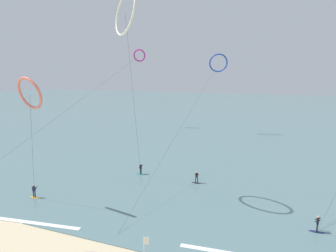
{
  "coord_description": "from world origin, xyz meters",
  "views": [
    {
      "loc": [
        12.01,
        -9.87,
        15.06
      ],
      "look_at": [
        0.0,
        23.72,
        8.17
      ],
      "focal_mm": 28.72,
      "sensor_mm": 36.0,
      "label": 1
    }
  ],
  "objects_px": {
    "surfer_amber": "(34,192)",
    "kite_coral": "(30,93)",
    "surfer_navy": "(317,225)",
    "kite_cobalt": "(218,63)",
    "surfer_teal": "(141,169)",
    "kite_magenta": "(139,56)",
    "kite_ivory": "(125,13)",
    "beach_flag": "(145,247)",
    "surfer_charcoal": "(197,178)"
  },
  "relations": [
    {
      "from": "surfer_amber",
      "to": "kite_coral",
      "type": "relative_size",
      "value": 0.11
    },
    {
      "from": "surfer_navy",
      "to": "kite_cobalt",
      "type": "relative_size",
      "value": 0.03
    },
    {
      "from": "surfer_amber",
      "to": "surfer_teal",
      "type": "distance_m",
      "value": 14.66
    },
    {
      "from": "kite_magenta",
      "to": "surfer_amber",
      "type": "bearing_deg",
      "value": 90.97
    },
    {
      "from": "kite_coral",
      "to": "kite_ivory",
      "type": "bearing_deg",
      "value": -134.65
    },
    {
      "from": "surfer_teal",
      "to": "beach_flag",
      "type": "bearing_deg",
      "value": -149.68
    },
    {
      "from": "surfer_teal",
      "to": "surfer_amber",
      "type": "bearing_deg",
      "value": 146.45
    },
    {
      "from": "surfer_teal",
      "to": "kite_ivory",
      "type": "distance_m",
      "value": 22.13
    },
    {
      "from": "kite_magenta",
      "to": "kite_ivory",
      "type": "height_order",
      "value": "kite_ivory"
    },
    {
      "from": "kite_coral",
      "to": "surfer_amber",
      "type": "bearing_deg",
      "value": -20.36
    },
    {
      "from": "surfer_navy",
      "to": "kite_ivory",
      "type": "bearing_deg",
      "value": 96.58
    },
    {
      "from": "surfer_navy",
      "to": "kite_magenta",
      "type": "distance_m",
      "value": 61.35
    },
    {
      "from": "surfer_amber",
      "to": "kite_cobalt",
      "type": "height_order",
      "value": "kite_cobalt"
    },
    {
      "from": "surfer_navy",
      "to": "surfer_amber",
      "type": "xyz_separation_m",
      "value": [
        -31.51,
        -3.47,
        0.0
      ]
    },
    {
      "from": "surfer_navy",
      "to": "surfer_amber",
      "type": "height_order",
      "value": "same"
    },
    {
      "from": "surfer_teal",
      "to": "surfer_navy",
      "type": "bearing_deg",
      "value": -105.94
    },
    {
      "from": "surfer_teal",
      "to": "kite_coral",
      "type": "distance_m",
      "value": 18.99
    },
    {
      "from": "beach_flag",
      "to": "surfer_amber",
      "type": "bearing_deg",
      "value": 160.17
    },
    {
      "from": "beach_flag",
      "to": "surfer_teal",
      "type": "bearing_deg",
      "value": 116.38
    },
    {
      "from": "kite_ivory",
      "to": "kite_cobalt",
      "type": "bearing_deg",
      "value": 123.27
    },
    {
      "from": "surfer_amber",
      "to": "kite_ivory",
      "type": "bearing_deg",
      "value": -154.07
    },
    {
      "from": "surfer_charcoal",
      "to": "surfer_amber",
      "type": "distance_m",
      "value": 20.96
    },
    {
      "from": "surfer_charcoal",
      "to": "surfer_amber",
      "type": "relative_size",
      "value": 1.0
    },
    {
      "from": "surfer_amber",
      "to": "kite_ivory",
      "type": "distance_m",
      "value": 24.06
    },
    {
      "from": "surfer_charcoal",
      "to": "kite_cobalt",
      "type": "distance_m",
      "value": 38.13
    },
    {
      "from": "surfer_amber",
      "to": "kite_cobalt",
      "type": "bearing_deg",
      "value": -106.89
    },
    {
      "from": "kite_magenta",
      "to": "beach_flag",
      "type": "height_order",
      "value": "kite_magenta"
    },
    {
      "from": "surfer_navy",
      "to": "surfer_charcoal",
      "type": "bearing_deg",
      "value": 71.4
    },
    {
      "from": "kite_cobalt",
      "to": "beach_flag",
      "type": "bearing_deg",
      "value": 73.54
    },
    {
      "from": "surfer_charcoal",
      "to": "surfer_teal",
      "type": "height_order",
      "value": "same"
    },
    {
      "from": "kite_cobalt",
      "to": "beach_flag",
      "type": "xyz_separation_m",
      "value": [
        3.26,
        -51.61,
        -15.97
      ]
    },
    {
      "from": "surfer_amber",
      "to": "beach_flag",
      "type": "xyz_separation_m",
      "value": [
        17.9,
        -6.45,
        0.99
      ]
    },
    {
      "from": "surfer_teal",
      "to": "kite_ivory",
      "type": "relative_size",
      "value": 0.07
    },
    {
      "from": "kite_coral",
      "to": "kite_magenta",
      "type": "bearing_deg",
      "value": -68.85
    },
    {
      "from": "kite_magenta",
      "to": "kite_cobalt",
      "type": "bearing_deg",
      "value": 168.11
    },
    {
      "from": "surfer_amber",
      "to": "kite_coral",
      "type": "distance_m",
      "value": 12.46
    },
    {
      "from": "surfer_charcoal",
      "to": "kite_ivory",
      "type": "bearing_deg",
      "value": -146.2
    },
    {
      "from": "surfer_charcoal",
      "to": "surfer_amber",
      "type": "xyz_separation_m",
      "value": [
        -17.75,
        -11.15,
        0.0
      ]
    },
    {
      "from": "kite_magenta",
      "to": "kite_ivory",
      "type": "relative_size",
      "value": 2.13
    },
    {
      "from": "surfer_teal",
      "to": "beach_flag",
      "type": "relative_size",
      "value": 0.62
    },
    {
      "from": "surfer_charcoal",
      "to": "kite_magenta",
      "type": "xyz_separation_m",
      "value": [
        -25.45,
        35.35,
        19.35
      ]
    },
    {
      "from": "surfer_charcoal",
      "to": "kite_cobalt",
      "type": "bearing_deg",
      "value": 87.85
    },
    {
      "from": "kite_cobalt",
      "to": "kite_magenta",
      "type": "bearing_deg",
      "value": -23.52
    },
    {
      "from": "surfer_charcoal",
      "to": "beach_flag",
      "type": "distance_m",
      "value": 17.63
    },
    {
      "from": "surfer_amber",
      "to": "kite_magenta",
      "type": "relative_size",
      "value": 0.03
    },
    {
      "from": "surfer_navy",
      "to": "surfer_teal",
      "type": "relative_size",
      "value": 1.0
    },
    {
      "from": "surfer_navy",
      "to": "kite_cobalt",
      "type": "distance_m",
      "value": 48.07
    },
    {
      "from": "surfer_navy",
      "to": "kite_cobalt",
      "type": "height_order",
      "value": "kite_cobalt"
    },
    {
      "from": "surfer_charcoal",
      "to": "surfer_teal",
      "type": "relative_size",
      "value": 1.0
    },
    {
      "from": "surfer_navy",
      "to": "surfer_charcoal",
      "type": "xyz_separation_m",
      "value": [
        -13.76,
        7.68,
        0.0
      ]
    }
  ]
}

